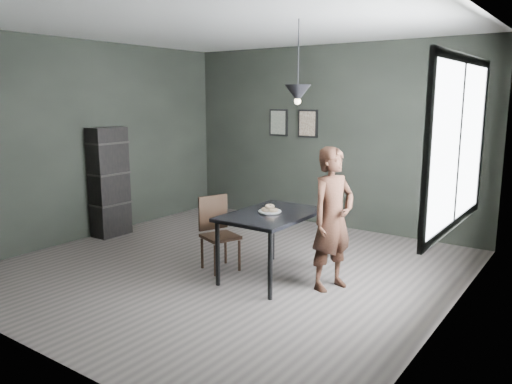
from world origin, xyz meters
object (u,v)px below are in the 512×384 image
Objects in this scene: cafe_table at (272,220)px; wood_chair at (217,228)px; white_plate at (270,212)px; woman at (332,219)px; shelf_unit at (109,182)px; pendant_lamp at (298,93)px.

cafe_table is 0.74m from wood_chair.
woman is (0.71, 0.11, 0.00)m from white_plate.
shelf_unit reaches higher than cafe_table.
cafe_table is at bearing -158.20° from pendant_lamp.
shelf_unit reaches higher than white_plate.
woman reaches higher than white_plate.
wood_chair is 1.00× the size of pendant_lamp.
pendant_lamp is at bearing 109.93° from woman.
wood_chair is 0.55× the size of shelf_unit.
cafe_table is 0.76× the size of shelf_unit.
wood_chair is 1.84m from pendant_lamp.
cafe_table is at bearing 10.99° from white_plate.
shelf_unit is at bearing 177.54° from white_plate.
woman is (0.69, 0.11, 0.09)m from cafe_table.
wood_chair is at bearing -168.03° from pendant_lamp.
wood_chair reaches higher than cafe_table.
pendant_lamp reaches higher than wood_chair.
wood_chair is at bearing -5.93° from shelf_unit.
cafe_table is 1.39× the size of pendant_lamp.
wood_chair is 2.24m from shelf_unit.
woman reaches higher than cafe_table.
cafe_table is 0.09m from white_plate.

